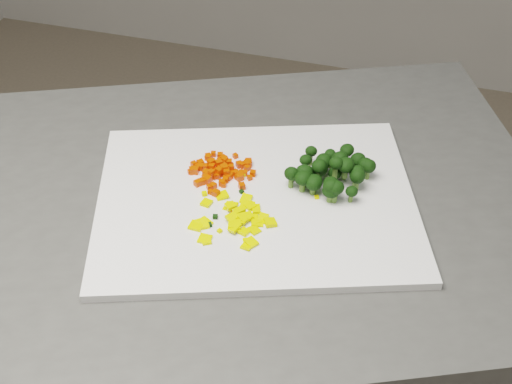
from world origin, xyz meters
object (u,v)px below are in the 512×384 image
(broccoli_pile, at_px, (328,165))
(pepper_pile, at_px, (232,218))
(carrot_pile, at_px, (220,167))
(cutting_board, at_px, (256,201))

(broccoli_pile, bearing_deg, pepper_pile, -129.52)
(carrot_pile, height_order, broccoli_pile, broccoli_pile)
(cutting_board, xyz_separation_m, carrot_pile, (-0.06, 0.03, 0.02))
(pepper_pile, relative_size, broccoli_pile, 0.97)
(cutting_board, height_order, carrot_pile, carrot_pile)
(carrot_pile, bearing_deg, pepper_pile, -62.65)
(carrot_pile, height_order, pepper_pile, carrot_pile)
(broccoli_pile, bearing_deg, cutting_board, -142.35)
(cutting_board, relative_size, carrot_pile, 4.50)
(cutting_board, relative_size, broccoli_pile, 3.75)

